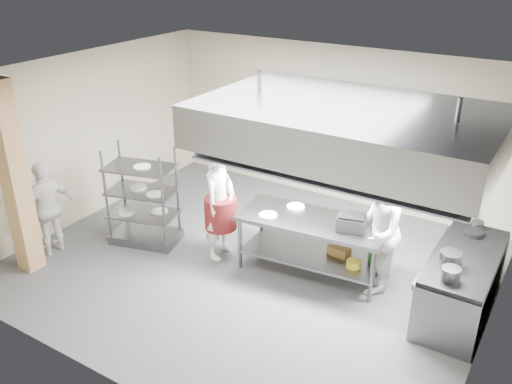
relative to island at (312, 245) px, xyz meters
The scene contains 23 objects.
floor 1.05m from the island, 160.17° to the right, with size 7.00×7.00×0.00m, color #333336.
ceiling 2.72m from the island, 160.17° to the right, with size 7.00×7.00×0.00m, color silver.
wall_back 3.01m from the island, 108.44° to the left, with size 7.00×7.00×0.00m, color #BAB094.
wall_left 4.53m from the island, behind, with size 6.00×6.00×0.00m, color #BAB094.
wall_right 2.83m from the island, ahead, with size 6.00×6.00×0.00m, color #BAB094.
column 4.52m from the island, 149.64° to the right, with size 0.30×0.30×3.00m, color tan.
exhaust_hood 1.99m from the island, 10.86° to the left, with size 4.00×2.50×0.60m, color slate.
hood_strip_a 1.70m from the island, behind, with size 1.60×0.12×0.04m, color white.
hood_strip_b 2.09m from the island, ahead, with size 1.60×0.12×0.04m, color white.
wall_shelf 2.87m from the island, 70.19° to the left, with size 1.50×0.28×0.04m, color slate.
island is the anchor object (origin of this frame).
island_worktop 0.42m from the island, ahead, with size 2.23×0.93×0.06m, color slate.
island_undershelf 0.16m from the island, 135.00° to the right, with size 2.05×0.84×0.04m, color slate.
pass_rack 2.93m from the island, 167.31° to the right, with size 1.12×0.65×1.68m, color slate, non-canonical shape.
cooking_range 2.19m from the island, ahead, with size 0.80×2.00×0.84m, color gray.
range_top 2.23m from the island, ahead, with size 0.78×1.96×0.06m, color black.
chef_head 1.59m from the island, 167.37° to the right, with size 0.67×0.44×1.85m, color silver.
chef_line 1.08m from the island, ahead, with size 0.93×0.72×1.91m, color silver.
chef_plating 4.26m from the island, 156.42° to the right, with size 0.92×0.38×1.57m, color silver.
griddle 0.82m from the island, ahead, with size 0.41×0.32×0.20m, color slate.
wicker_basket 0.43m from the island, 26.74° to the left, with size 0.32×0.22×0.14m, color olive.
stockpot 2.13m from the island, ahead, with size 0.28×0.28×0.19m, color gray.
plate_stack 2.90m from the island, 167.31° to the right, with size 0.28×0.28×0.05m, color white.
Camera 1 is at (3.96, -6.22, 4.68)m, focal length 38.00 mm.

